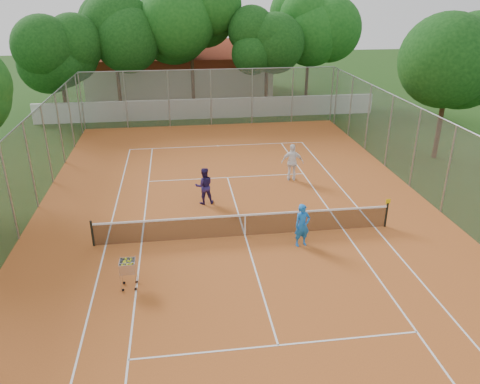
{
  "coord_description": "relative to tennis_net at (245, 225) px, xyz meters",
  "views": [
    {
      "loc": [
        -2.45,
        -16.43,
        9.18
      ],
      "look_at": [
        0.0,
        1.5,
        1.3
      ],
      "focal_mm": 35.0,
      "sensor_mm": 36.0,
      "label": 1
    }
  ],
  "objects": [
    {
      "name": "ground",
      "position": [
        0.0,
        0.0,
        -0.51
      ],
      "size": [
        120.0,
        120.0,
        0.0
      ],
      "primitive_type": "plane",
      "color": "#16340E",
      "rests_on": "ground"
    },
    {
      "name": "boundary_wall",
      "position": [
        0.0,
        19.0,
        0.24
      ],
      "size": [
        26.0,
        0.3,
        1.5
      ],
      "primitive_type": "cube",
      "color": "white",
      "rests_on": "ground"
    },
    {
      "name": "player_far_left",
      "position": [
        -1.41,
        3.36,
        0.38
      ],
      "size": [
        0.9,
        0.73,
        1.74
      ],
      "primitive_type": "imported",
      "rotation": [
        0.0,
        0.0,
        3.23
      ],
      "color": "#281C54",
      "rests_on": "court_pad"
    },
    {
      "name": "ball_hopper",
      "position": [
        -4.33,
        -3.01,
        0.07
      ],
      "size": [
        0.65,
        0.65,
        1.11
      ],
      "primitive_type": "cube",
      "rotation": [
        0.0,
        0.0,
        0.24
      ],
      "color": "silver",
      "rests_on": "court_pad"
    },
    {
      "name": "court_pad",
      "position": [
        0.0,
        0.0,
        -0.5
      ],
      "size": [
        18.0,
        34.0,
        0.02
      ],
      "primitive_type": "cube",
      "color": "#B25922",
      "rests_on": "ground"
    },
    {
      "name": "player_near",
      "position": [
        2.06,
        -1.03,
        0.37
      ],
      "size": [
        0.7,
        0.53,
        1.72
      ],
      "primitive_type": "imported",
      "rotation": [
        0.0,
        0.0,
        0.21
      ],
      "color": "blue",
      "rests_on": "court_pad"
    },
    {
      "name": "tennis_net",
      "position": [
        0.0,
        0.0,
        0.0
      ],
      "size": [
        11.88,
        0.1,
        0.98
      ],
      "primitive_type": "cube",
      "color": "black",
      "rests_on": "court_pad"
    },
    {
      "name": "tropical_trees",
      "position": [
        0.0,
        22.0,
        4.49
      ],
      "size": [
        29.0,
        19.0,
        10.0
      ],
      "primitive_type": "cube",
      "color": "#0D350E",
      "rests_on": "ground"
    },
    {
      "name": "court_lines",
      "position": [
        0.0,
        0.0,
        -0.49
      ],
      "size": [
        10.98,
        23.78,
        0.01
      ],
      "primitive_type": "cube",
      "color": "white",
      "rests_on": "court_pad"
    },
    {
      "name": "clubhouse",
      "position": [
        -2.0,
        29.0,
        1.69
      ],
      "size": [
        16.4,
        9.0,
        4.4
      ],
      "primitive_type": "cube",
      "color": "beige",
      "rests_on": "ground"
    },
    {
      "name": "player_far_right",
      "position": [
        3.29,
        5.64,
        0.48
      ],
      "size": [
        1.21,
        0.68,
        1.94
      ],
      "primitive_type": "imported",
      "rotation": [
        0.0,
        0.0,
        2.95
      ],
      "color": "white",
      "rests_on": "court_pad"
    },
    {
      "name": "perimeter_fence",
      "position": [
        0.0,
        0.0,
        1.49
      ],
      "size": [
        18.0,
        34.0,
        4.0
      ],
      "primitive_type": "cube",
      "color": "slate",
      "rests_on": "ground"
    }
  ]
}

